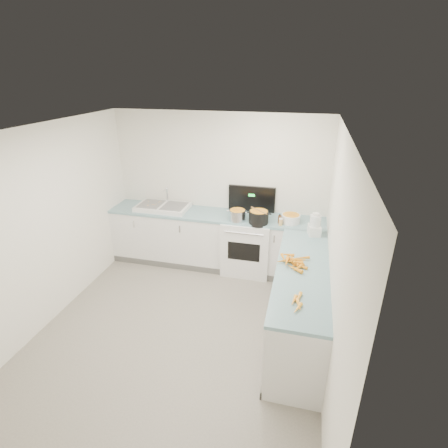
% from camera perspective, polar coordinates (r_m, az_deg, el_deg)
% --- Properties ---
extents(floor, '(3.50, 4.00, 0.00)m').
position_cam_1_polar(floor, '(4.74, -7.02, -16.72)').
color(floor, gray).
rests_on(floor, ground).
extents(ceiling, '(3.50, 4.00, 0.00)m').
position_cam_1_polar(ceiling, '(3.66, -9.02, 14.63)').
color(ceiling, white).
rests_on(ceiling, ground).
extents(wall_back, '(3.50, 0.00, 2.50)m').
position_cam_1_polar(wall_back, '(5.80, -0.75, 5.59)').
color(wall_back, white).
rests_on(wall_back, ground).
extents(wall_front, '(3.50, 0.00, 2.50)m').
position_cam_1_polar(wall_front, '(2.65, -24.94, -22.30)').
color(wall_front, white).
rests_on(wall_front, ground).
extents(wall_left, '(0.00, 4.00, 2.50)m').
position_cam_1_polar(wall_left, '(4.93, -27.21, -0.59)').
color(wall_left, white).
rests_on(wall_left, ground).
extents(wall_right, '(0.00, 4.00, 2.50)m').
position_cam_1_polar(wall_right, '(3.81, 17.56, -5.86)').
color(wall_right, white).
rests_on(wall_right, ground).
extents(counter_back, '(3.50, 0.62, 0.94)m').
position_cam_1_polar(counter_back, '(5.83, -1.45, -2.61)').
color(counter_back, white).
rests_on(counter_back, ground).
extents(counter_right, '(0.62, 2.20, 0.94)m').
position_cam_1_polar(counter_right, '(4.47, 12.24, -12.35)').
color(counter_right, white).
rests_on(counter_right, ground).
extents(stove, '(0.76, 0.65, 1.36)m').
position_cam_1_polar(stove, '(5.71, 3.85, -3.22)').
color(stove, white).
rests_on(stove, ground).
extents(sink, '(0.86, 0.52, 0.31)m').
position_cam_1_polar(sink, '(5.91, -9.96, 2.78)').
color(sink, white).
rests_on(sink, counter_back).
extents(steel_pot, '(0.33, 0.33, 0.19)m').
position_cam_1_polar(steel_pot, '(5.37, 2.19, 1.35)').
color(steel_pot, silver).
rests_on(steel_pot, stove).
extents(black_pot, '(0.32, 0.32, 0.21)m').
position_cam_1_polar(black_pot, '(5.30, 5.67, 1.04)').
color(black_pot, black).
rests_on(black_pot, stove).
extents(wooden_spoon, '(0.29, 0.25, 0.02)m').
position_cam_1_polar(wooden_spoon, '(5.25, 5.72, 2.21)').
color(wooden_spoon, '#AD7A47').
rests_on(wooden_spoon, black_pot).
extents(mixing_bowl, '(0.35, 0.35, 0.13)m').
position_cam_1_polar(mixing_bowl, '(5.38, 10.84, 0.88)').
color(mixing_bowl, white).
rests_on(mixing_bowl, counter_back).
extents(extract_bottle, '(0.05, 0.05, 0.12)m').
position_cam_1_polar(extract_bottle, '(5.34, 9.06, 0.75)').
color(extract_bottle, '#593319').
rests_on(extract_bottle, counter_back).
extents(spice_jar, '(0.06, 0.06, 0.10)m').
position_cam_1_polar(spice_jar, '(5.27, 9.23, 0.27)').
color(spice_jar, '#E5B266').
rests_on(spice_jar, counter_back).
extents(food_processor, '(0.19, 0.22, 0.33)m').
position_cam_1_polar(food_processor, '(5.03, 14.61, -0.25)').
color(food_processor, white).
rests_on(food_processor, counter_right).
extents(carrot_pile, '(0.39, 0.39, 0.09)m').
position_cam_1_polar(carrot_pile, '(4.26, 11.25, -6.10)').
color(carrot_pile, orange).
rests_on(carrot_pile, counter_right).
extents(peeled_carrots, '(0.13, 0.35, 0.04)m').
position_cam_1_polar(peeled_carrots, '(3.61, 11.88, -12.44)').
color(peeled_carrots, '#FFA126').
rests_on(peeled_carrots, counter_right).
extents(peelings, '(0.23, 0.27, 0.01)m').
position_cam_1_polar(peelings, '(5.97, -11.74, 3.23)').
color(peelings, tan).
rests_on(peelings, sink).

